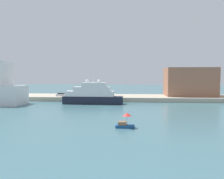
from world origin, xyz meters
TOP-DOWN VIEW (x-y plane):
  - ground at (0.00, 0.00)m, footprint 400.00×400.00m
  - quay_dock at (0.00, 25.02)m, footprint 110.00×18.05m
  - large_yacht at (-6.01, 9.79)m, footprint 22.24×4.59m
  - small_motorboat at (7.07, -26.84)m, footprint 3.80×1.78m
  - harbor_building at (34.00, 27.43)m, footprint 20.73×13.37m
  - parked_car at (-21.32, 20.75)m, footprint 4.51×1.80m
  - person_figure at (-16.02, 20.11)m, footprint 0.36×0.36m
  - mooring_bollard at (0.91, 17.37)m, footprint 0.46×0.46m

SIDE VIEW (x-z plane):
  - ground at x=0.00m, z-range 0.00..0.00m
  - quay_dock at x=0.00m, z-range 0.00..1.75m
  - small_motorboat at x=7.07m, z-range -0.39..2.64m
  - mooring_bollard at x=0.91m, z-range 1.75..2.45m
  - parked_car at x=-21.32m, z-range 1.66..3.09m
  - person_figure at x=-16.02m, z-range 1.69..3.51m
  - large_yacht at x=-6.01m, z-range -2.15..8.48m
  - harbor_building at x=34.00m, z-range 1.75..13.99m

